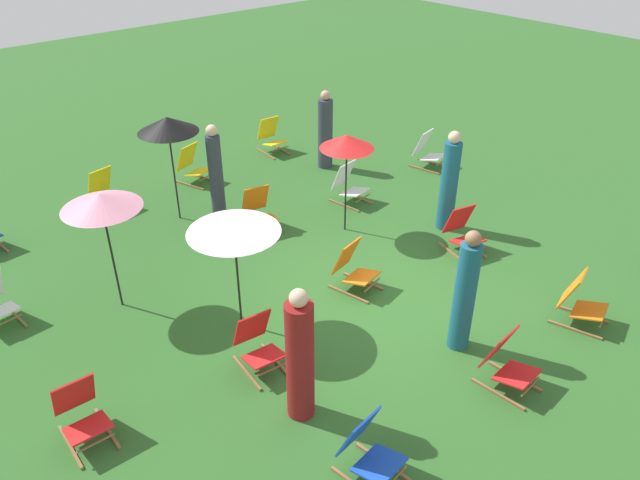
{
  "coord_description": "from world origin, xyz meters",
  "views": [
    {
      "loc": [
        -5.64,
        -5.25,
        5.72
      ],
      "look_at": [
        0.0,
        1.2,
        0.5
      ],
      "focal_mm": 34.26,
      "sensor_mm": 36.0,
      "label": 1
    }
  ],
  "objects": [
    {
      "name": "deckchair_9",
      "position": [
        -0.02,
        2.88,
        0.37
      ],
      "size": [
        0.63,
        0.85,
        0.83
      ],
      "rotation": [
        0.0,
        0.0,
        -0.23
      ],
      "color": "olive",
      "rests_on": "ground"
    },
    {
      "name": "umbrella_1",
      "position": [
        -3.0,
        2.38,
        1.79
      ],
      "size": [
        1.13,
        1.13,
        1.9
      ],
      "color": "black",
      "rests_on": "ground"
    },
    {
      "name": "umbrella_0",
      "position": [
        1.14,
        1.81,
        1.73
      ],
      "size": [
        0.95,
        0.95,
        1.86
      ],
      "color": "black",
      "rests_on": "ground"
    },
    {
      "name": "deckchair_1",
      "position": [
        0.11,
        5.39,
        0.37
      ],
      "size": [
        0.68,
        0.87,
        0.83
      ],
      "rotation": [
        0.0,
        0.0,
        0.3
      ],
      "color": "olive",
      "rests_on": "ground"
    },
    {
      "name": "ground_plane",
      "position": [
        0.0,
        0.0,
        0.0
      ],
      "size": [
        40.0,
        40.0,
        0.0
      ],
      "primitive_type": "plane",
      "color": "#2D6026"
    },
    {
      "name": "deckchair_10",
      "position": [
        1.95,
        2.56,
        0.37
      ],
      "size": [
        0.58,
        0.82,
        0.83
      ],
      "rotation": [
        0.0,
        0.0,
        0.15
      ],
      "color": "olive",
      "rests_on": "ground"
    },
    {
      "name": "deckchair_2",
      "position": [
        -0.02,
        0.37,
        0.37
      ],
      "size": [
        0.63,
        0.84,
        0.83
      ],
      "rotation": [
        0.0,
        0.0,
        0.21
      ],
      "color": "olive",
      "rests_on": "ground"
    },
    {
      "name": "deckchair_14",
      "position": [
        -4.45,
        0.28,
        0.37
      ],
      "size": [
        0.51,
        0.78,
        0.83
      ],
      "rotation": [
        0.0,
        0.0,
        -0.05
      ],
      "color": "olive",
      "rests_on": "ground"
    },
    {
      "name": "deckchair_0",
      "position": [
        -1.8,
        5.47,
        0.37
      ],
      "size": [
        0.61,
        0.83,
        0.83
      ],
      "rotation": [
        0.0,
        0.0,
        0.18
      ],
      "color": "olive",
      "rests_on": "ground"
    },
    {
      "name": "person_4",
      "position": [
        2.74,
        4.15,
        0.82
      ],
      "size": [
        0.39,
        0.39,
        1.74
      ],
      "rotation": [
        0.0,
        0.0,
        2.9
      ],
      "color": "#333847",
      "rests_on": "ground"
    },
    {
      "name": "person_2",
      "position": [
        2.6,
        0.66,
        0.9
      ],
      "size": [
        0.36,
        0.36,
        1.89
      ],
      "rotation": [
        0.0,
        0.0,
        6.12
      ],
      "color": "#195972",
      "rests_on": "ground"
    },
    {
      "name": "deckchair_5",
      "position": [
        2.18,
        -0.05,
        0.37
      ],
      "size": [
        0.65,
        0.85,
        0.83
      ],
      "rotation": [
        0.0,
        0.0,
        -0.24
      ],
      "color": "olive",
      "rests_on": "ground"
    },
    {
      "name": "deckchair_3",
      "position": [
        -2.34,
        -2.26,
        0.37
      ],
      "size": [
        0.57,
        0.81,
        0.83
      ],
      "rotation": [
        0.0,
        0.0,
        0.12
      ],
      "color": "olive",
      "rests_on": "ground"
    },
    {
      "name": "person_1",
      "position": [
        -0.36,
        3.71,
        0.91
      ],
      "size": [
        0.28,
        0.28,
        1.87
      ],
      "rotation": [
        0.0,
        0.0,
        0.05
      ],
      "color": "#333847",
      "rests_on": "ground"
    },
    {
      "name": "person_3",
      "position": [
        0.13,
        -1.58,
        0.88
      ],
      "size": [
        0.3,
        0.3,
        1.85
      ],
      "rotation": [
        0.0,
        0.0,
        1.61
      ],
      "color": "#195972",
      "rests_on": "ground"
    },
    {
      "name": "deckchair_4",
      "position": [
        -0.05,
        -2.45,
        0.37
      ],
      "size": [
        0.53,
        0.79,
        0.83
      ],
      "rotation": [
        0.0,
        0.0,
        0.07
      ],
      "color": "olive",
      "rests_on": "ground"
    },
    {
      "name": "deckchair_6",
      "position": [
        2.34,
        5.59,
        0.37
      ],
      "size": [
        0.53,
        0.79,
        0.83
      ],
      "rotation": [
        0.0,
        0.0,
        -0.07
      ],
      "color": "olive",
      "rests_on": "ground"
    },
    {
      "name": "umbrella_2",
      "position": [
        -0.94,
        4.2,
        1.88
      ],
      "size": [
        1.08,
        1.08,
        2.02
      ],
      "color": "black",
      "rests_on": "ground"
    },
    {
      "name": "person_0",
      "position": [
        -2.31,
        -1.09,
        0.87
      ],
      "size": [
        0.42,
        0.42,
        1.85
      ],
      "rotation": [
        0.0,
        0.0,
        6.0
      ],
      "color": "maroon",
      "rests_on": "ground"
    },
    {
      "name": "deckchair_12",
      "position": [
        1.84,
        -2.4,
        0.37
      ],
      "size": [
        0.67,
        0.86,
        0.83
      ],
      "rotation": [
        0.0,
        0.0,
        0.28
      ],
      "color": "olive",
      "rests_on": "ground"
    },
    {
      "name": "deckchair_13",
      "position": [
        -2.21,
        -0.09,
        0.37
      ],
      "size": [
        0.57,
        0.81,
        0.83
      ],
      "rotation": [
        0.0,
        0.0,
        -0.13
      ],
      "color": "olive",
      "rests_on": "ground"
    },
    {
      "name": "umbrella_3",
      "position": [
        -1.89,
        0.78,
        1.7
      ],
      "size": [
        1.28,
        1.28,
        1.83
      ],
      "color": "black",
      "rests_on": "ground"
    },
    {
      "name": "deckchair_8",
      "position": [
        4.44,
        2.64,
        0.37
      ],
      "size": [
        0.62,
        0.84,
        0.83
      ],
      "rotation": [
        0.0,
        0.0,
        0.2
      ],
      "color": "olive",
      "rests_on": "ground"
    }
  ]
}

